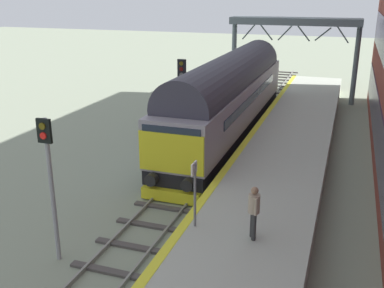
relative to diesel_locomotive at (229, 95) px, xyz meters
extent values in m
plane|color=gray|center=(0.00, -6.47, -2.48)|extent=(140.00, 140.00, 0.00)
cube|color=gray|center=(-0.72, -6.47, -2.40)|extent=(0.07, 60.00, 0.15)
cube|color=gray|center=(0.72, -6.47, -2.40)|extent=(0.07, 60.00, 0.15)
cube|color=#474240|center=(0.00, -13.78, -2.43)|extent=(2.50, 0.26, 0.09)
cube|color=#474240|center=(0.00, -12.32, -2.43)|extent=(2.50, 0.26, 0.09)
cube|color=#474240|center=(0.00, -10.86, -2.43)|extent=(2.50, 0.26, 0.09)
cube|color=#474240|center=(0.00, -9.39, -2.43)|extent=(2.50, 0.26, 0.09)
cube|color=#474240|center=(0.00, -7.93, -2.43)|extent=(2.50, 0.26, 0.09)
cube|color=#474240|center=(0.00, -6.47, -2.43)|extent=(2.50, 0.26, 0.09)
cube|color=#474240|center=(0.00, -5.00, -2.43)|extent=(2.50, 0.26, 0.09)
cube|color=#474240|center=(0.00, -3.54, -2.43)|extent=(2.50, 0.26, 0.09)
cube|color=#474240|center=(0.00, -2.08, -2.43)|extent=(2.50, 0.26, 0.09)
cube|color=#474240|center=(0.00, -0.61, -2.43)|extent=(2.50, 0.26, 0.09)
cube|color=#474240|center=(0.00, 0.85, -2.43)|extent=(2.50, 0.26, 0.09)
cube|color=#474240|center=(0.00, 2.32, -2.43)|extent=(2.50, 0.26, 0.09)
cube|color=#474240|center=(0.00, 3.78, -2.43)|extent=(2.50, 0.26, 0.09)
cube|color=#474240|center=(0.00, 5.24, -2.43)|extent=(2.50, 0.26, 0.09)
cube|color=#474240|center=(0.00, 6.71, -2.43)|extent=(2.50, 0.26, 0.09)
cube|color=#474240|center=(0.00, 8.17, -2.43)|extent=(2.50, 0.26, 0.09)
cube|color=#474240|center=(0.00, 9.63, -2.43)|extent=(2.50, 0.26, 0.09)
cube|color=#474240|center=(0.00, 11.10, -2.43)|extent=(2.50, 0.26, 0.09)
cube|color=#474240|center=(0.00, 12.56, -2.43)|extent=(2.50, 0.26, 0.09)
cube|color=#474240|center=(0.00, 14.02, -2.43)|extent=(2.50, 0.26, 0.09)
cube|color=#474240|center=(0.00, 15.49, -2.43)|extent=(2.50, 0.26, 0.09)
cube|color=#474240|center=(0.00, 16.95, -2.43)|extent=(2.50, 0.26, 0.09)
cube|color=#474240|center=(0.00, 18.41, -2.43)|extent=(2.50, 0.26, 0.09)
cube|color=#474240|center=(0.00, 19.88, -2.43)|extent=(2.50, 0.26, 0.09)
cube|color=#474240|center=(0.00, 21.34, -2.43)|extent=(2.50, 0.26, 0.09)
cube|color=#474240|center=(0.00, 22.80, -2.43)|extent=(2.50, 0.26, 0.09)
cube|color=#ABB0A0|center=(3.60, -6.47, -1.98)|extent=(4.00, 44.00, 1.00)
cube|color=yellow|center=(1.75, -6.47, -1.47)|extent=(0.30, 44.00, 0.01)
cube|color=#342B42|center=(7.61, -4.99, -0.51)|extent=(0.06, 33.09, 2.01)
cube|color=black|center=(0.00, 0.04, -1.66)|extent=(2.56, 17.40, 0.60)
cube|color=gray|center=(0.00, 0.04, -0.31)|extent=(2.70, 17.40, 2.10)
cylinder|color=#34333F|center=(0.00, 0.04, 0.92)|extent=(2.56, 16.01, 2.57)
cube|color=yellow|center=(0.00, -8.71, -0.46)|extent=(2.65, 0.08, 1.58)
cube|color=#232D3D|center=(0.00, -8.69, 0.27)|extent=(2.38, 0.04, 0.64)
cube|color=#232D3D|center=(1.37, 0.04, -0.01)|extent=(0.04, 12.18, 0.44)
cylinder|color=black|center=(-0.75, -8.92, -1.56)|extent=(0.48, 0.35, 0.48)
cylinder|color=black|center=(0.75, -8.92, -1.56)|extent=(0.48, 0.35, 0.48)
cube|color=yellow|center=(0.00, -8.77, -2.19)|extent=(2.43, 0.36, 0.47)
cylinder|color=black|center=(0.00, -7.16, -1.96)|extent=(1.64, 1.04, 1.04)
cylinder|color=black|center=(0.00, -6.06, -1.96)|extent=(1.64, 1.04, 1.04)
cylinder|color=black|center=(0.00, -4.96, -1.96)|extent=(1.64, 1.04, 1.04)
cylinder|color=black|center=(0.00, 5.03, -1.96)|extent=(1.64, 1.04, 1.04)
cylinder|color=black|center=(0.00, 6.13, -1.96)|extent=(1.64, 1.04, 1.04)
cylinder|color=black|center=(0.00, 7.23, -1.96)|extent=(1.64, 1.04, 1.04)
cylinder|color=gray|center=(-1.83, -13.62, -0.21)|extent=(0.14, 0.14, 4.53)
cube|color=black|center=(-1.83, -13.68, 1.70)|extent=(0.44, 0.10, 0.71)
cylinder|color=#53470A|center=(-1.83, -13.74, 1.85)|extent=(0.20, 0.06, 0.20)
cylinder|color=red|center=(-1.83, -13.74, 1.57)|extent=(0.20, 0.06, 0.20)
cylinder|color=gray|center=(-1.83, -2.48, -0.14)|extent=(0.14, 0.14, 4.68)
cube|color=black|center=(-1.83, -2.54, 1.56)|extent=(0.44, 0.10, 1.27)
cylinder|color=#53470A|center=(-1.83, -2.60, 2.00)|extent=(0.20, 0.06, 0.20)
cylinder|color=#500807|center=(-1.83, -2.60, 1.72)|extent=(0.20, 0.06, 0.20)
cylinder|color=#50504E|center=(-1.83, -2.60, 1.44)|extent=(0.20, 0.06, 0.20)
cylinder|color=green|center=(-1.83, -2.60, 1.16)|extent=(0.20, 0.06, 0.20)
cylinder|color=slate|center=(2.08, -11.99, -0.43)|extent=(0.08, 0.08, 2.08)
cube|color=white|center=(2.05, -11.99, 0.44)|extent=(0.05, 0.44, 0.36)
cube|color=black|center=(2.02, -11.99, 0.44)|extent=(0.01, 0.20, 0.24)
cylinder|color=#2F3030|center=(3.97, -12.24, -1.05)|extent=(0.13, 0.13, 0.84)
cylinder|color=#2F3030|center=(3.89, -12.06, -1.05)|extent=(0.13, 0.13, 0.84)
cylinder|color=tan|center=(3.93, -12.15, -0.35)|extent=(0.45, 0.45, 0.56)
sphere|color=#906C50|center=(3.93, -12.15, 0.06)|extent=(0.22, 0.22, 0.22)
cylinder|color=tan|center=(4.02, -12.34, -0.35)|extent=(0.09, 0.09, 0.52)
cylinder|color=tan|center=(3.84, -11.96, -0.35)|extent=(0.09, 0.09, 0.52)
cylinder|color=slate|center=(-2.40, 10.57, 0.30)|extent=(0.36, 0.36, 5.56)
cylinder|color=slate|center=(6.50, 10.57, 0.30)|extent=(0.36, 0.36, 5.56)
cube|color=slate|center=(2.05, 10.57, 3.34)|extent=(9.30, 2.00, 0.50)
cylinder|color=slate|center=(-1.33, 10.57, 2.49)|extent=(0.97, 0.10, 1.14)
cylinder|color=slate|center=(0.02, 10.57, 2.49)|extent=(0.99, 0.10, 1.12)
cylinder|color=slate|center=(1.37, 10.57, 2.49)|extent=(1.01, 0.10, 1.10)
cylinder|color=slate|center=(2.72, 10.57, 2.49)|extent=(0.99, 0.10, 1.13)
cylinder|color=slate|center=(4.07, 10.57, 2.49)|extent=(1.12, 0.10, 1.00)
cylinder|color=slate|center=(5.42, 10.57, 2.49)|extent=(0.92, 0.10, 1.18)
camera|label=1|loc=(6.10, -23.87, 5.44)|focal=42.55mm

